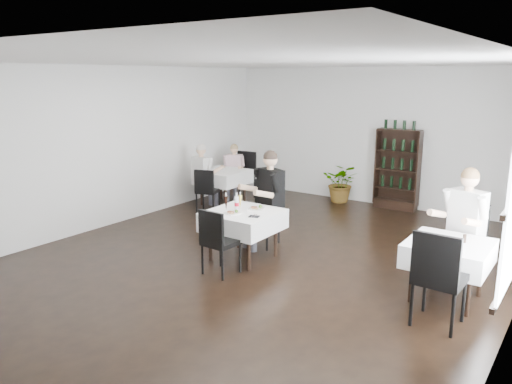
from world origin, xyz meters
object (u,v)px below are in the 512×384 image
Objects in this scene: wine_shelf at (397,170)px; main_table at (243,220)px; diner_main at (266,192)px; potted_tree at (342,183)px.

wine_shelf reaches higher than main_table.
potted_tree is at bearing 94.66° from diner_main.
main_table is at bearing -87.29° from diner_main.
potted_tree is (-0.32, 4.20, -0.18)m from main_table.
potted_tree is at bearing 94.34° from main_table.
main_table is 0.63× the size of diner_main.
diner_main is (-0.03, 0.68, 0.32)m from main_table.
diner_main is (-0.93, -3.63, 0.10)m from wine_shelf.
main_table is 4.22m from potted_tree.
diner_main is at bearing 92.71° from main_table.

